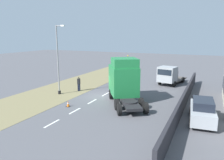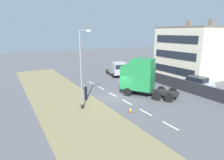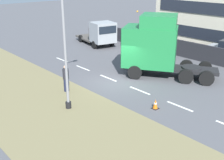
% 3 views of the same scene
% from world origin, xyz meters
% --- Properties ---
extents(ground_plane, '(120.00, 120.00, 0.00)m').
position_xyz_m(ground_plane, '(0.00, 0.00, 0.00)').
color(ground_plane, '#515156').
rests_on(ground_plane, ground).
extents(grass_verge, '(7.00, 44.00, 0.01)m').
position_xyz_m(grass_verge, '(-6.00, 0.00, 0.01)').
color(grass_verge, olive).
rests_on(grass_verge, ground).
extents(lane_markings, '(0.16, 17.80, 0.00)m').
position_xyz_m(lane_markings, '(0.00, -0.70, 0.00)').
color(lane_markings, white).
rests_on(lane_markings, ground).
extents(boundary_wall, '(0.25, 24.00, 1.52)m').
position_xyz_m(boundary_wall, '(9.00, 0.00, 0.76)').
color(boundary_wall, '#232328').
rests_on(boundary_wall, ground).
extents(building_block, '(9.83, 9.48, 9.70)m').
position_xyz_m(building_block, '(17.38, 2.29, 4.31)').
color(building_block, beige).
rests_on(building_block, ground).
extents(lorry_cab, '(5.83, 6.96, 4.73)m').
position_xyz_m(lorry_cab, '(2.98, -0.83, 2.31)').
color(lorry_cab, black).
rests_on(lorry_cab, ground).
extents(flatbed_truck, '(3.38, 6.15, 2.64)m').
position_xyz_m(flatbed_truck, '(5.83, 8.77, 1.40)').
color(flatbed_truck, '#999EA3').
rests_on(flatbed_truck, ground).
extents(lamp_post, '(1.28, 0.33, 7.97)m').
position_xyz_m(lamp_post, '(-4.93, -1.33, 3.70)').
color(lamp_post, black).
rests_on(lamp_post, ground).
extents(pedestrian, '(0.39, 0.39, 1.80)m').
position_xyz_m(pedestrian, '(-3.69, 0.86, 0.89)').
color(pedestrian, '#1E233D').
rests_on(pedestrian, ground).
extents(traffic_cone_lead, '(0.36, 0.36, 0.58)m').
position_xyz_m(traffic_cone_lead, '(-1.31, -4.72, 0.28)').
color(traffic_cone_lead, black).
rests_on(traffic_cone_lead, ground).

